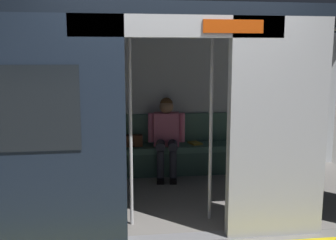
{
  "coord_description": "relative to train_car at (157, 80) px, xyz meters",
  "views": [
    {
      "loc": [
        0.59,
        3.64,
        1.79
      ],
      "look_at": [
        -0.07,
        -1.22,
        0.99
      ],
      "focal_mm": 42.45,
      "sensor_mm": 36.0,
      "label": 1
    }
  ],
  "objects": [
    {
      "name": "bench_seat",
      "position": [
        -0.07,
        -0.99,
        -1.16
      ],
      "size": [
        3.12,
        0.44,
        0.44
      ],
      "color": "#4C7566",
      "rests_on": "ground_plane"
    },
    {
      "name": "grab_pole_far",
      "position": [
        -0.5,
        0.73,
        -0.43
      ],
      "size": [
        0.04,
        0.04,
        2.13
      ],
      "primitive_type": "cylinder",
      "color": "silver",
      "rests_on": "ground_plane"
    },
    {
      "name": "grab_pole_door",
      "position": [
        0.36,
        0.77,
        -0.43
      ],
      "size": [
        0.04,
        0.04,
        2.13
      ],
      "primitive_type": "cylinder",
      "color": "silver",
      "rests_on": "ground_plane"
    },
    {
      "name": "train_car",
      "position": [
        0.0,
        0.0,
        0.0
      ],
      "size": [
        6.4,
        2.68,
        2.27
      ],
      "color": "#ADAFB5",
      "rests_on": "ground_plane"
    },
    {
      "name": "book",
      "position": [
        -0.7,
        -1.05,
        -1.04
      ],
      "size": [
        0.21,
        0.25,
        0.03
      ],
      "primitive_type": "cube",
      "rotation": [
        0.0,
        0.0,
        0.3
      ],
      "color": "gold",
      "rests_on": "bench_seat"
    },
    {
      "name": "person_seated",
      "position": [
        -0.24,
        -0.94,
        -0.83
      ],
      "size": [
        0.55,
        0.71,
        1.17
      ],
      "color": "pink",
      "rests_on": "ground_plane"
    },
    {
      "name": "handbag",
      "position": [
        0.25,
        -1.03,
        -0.97
      ],
      "size": [
        0.26,
        0.15,
        0.17
      ],
      "color": "brown",
      "rests_on": "bench_seat"
    },
    {
      "name": "ground_plane",
      "position": [
        -0.07,
        1.17,
        -1.5
      ],
      "size": [
        60.0,
        60.0,
        0.0
      ],
      "primitive_type": "plane",
      "color": "gray"
    }
  ]
}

